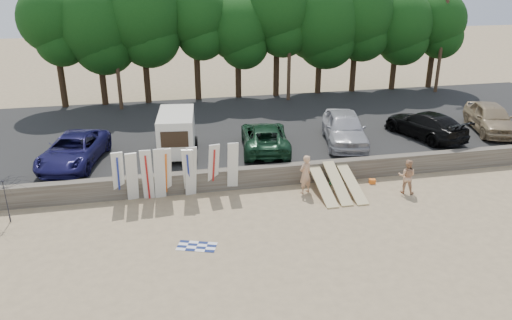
% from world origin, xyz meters
% --- Properties ---
extents(ground, '(120.00, 120.00, 0.00)m').
position_xyz_m(ground, '(0.00, 0.00, 0.00)').
color(ground, tan).
rests_on(ground, ground).
extents(seawall, '(44.00, 0.50, 1.00)m').
position_xyz_m(seawall, '(0.00, 3.00, 0.50)').
color(seawall, '#6B6356').
rests_on(seawall, ground).
extents(parking_lot, '(44.00, 14.50, 0.70)m').
position_xyz_m(parking_lot, '(0.00, 10.50, 0.35)').
color(parking_lot, '#282828').
rests_on(parking_lot, ground).
extents(treeline, '(32.74, 6.12, 9.09)m').
position_xyz_m(treeline, '(-0.16, 17.54, 6.39)').
color(treeline, '#382616').
rests_on(treeline, parking_lot).
extents(utility_poles, '(25.80, 0.26, 9.00)m').
position_xyz_m(utility_poles, '(2.00, 16.00, 5.43)').
color(utility_poles, '#473321').
rests_on(utility_poles, parking_lot).
extents(box_trailer, '(2.36, 3.75, 2.27)m').
position_xyz_m(box_trailer, '(-6.73, 6.26, 1.97)').
color(box_trailer, beige).
rests_on(box_trailer, parking_lot).
extents(car_0, '(3.61, 5.75, 1.48)m').
position_xyz_m(car_0, '(-11.89, 6.00, 1.44)').
color(car_0, '#17154A').
rests_on(car_0, parking_lot).
extents(car_1, '(3.13, 5.50, 1.45)m').
position_xyz_m(car_1, '(-2.06, 6.06, 1.42)').
color(car_1, '#12331E').
rests_on(car_1, parking_lot).
extents(car_2, '(3.25, 5.65, 1.81)m').
position_xyz_m(car_2, '(2.50, 6.11, 1.60)').
color(car_2, '#B2B1B7').
rests_on(car_2, parking_lot).
extents(car_3, '(3.55, 5.63, 1.52)m').
position_xyz_m(car_3, '(7.49, 6.17, 1.46)').
color(car_3, black).
rests_on(car_3, parking_lot).
extents(car_4, '(3.33, 5.35, 1.70)m').
position_xyz_m(car_4, '(11.84, 6.33, 1.55)').
color(car_4, '#9E8764').
rests_on(car_4, parking_lot).
extents(surfboard_upright_0, '(0.61, 0.83, 2.52)m').
position_xyz_m(surfboard_upright_0, '(-9.59, 2.62, 1.26)').
color(surfboard_upright_0, silver).
rests_on(surfboard_upright_0, ground).
extents(surfboard_upright_1, '(0.60, 0.82, 2.52)m').
position_xyz_m(surfboard_upright_1, '(-8.99, 2.40, 1.26)').
color(surfboard_upright_1, silver).
rests_on(surfboard_upright_1, ground).
extents(surfboard_upright_2, '(0.53, 0.60, 2.56)m').
position_xyz_m(surfboard_upright_2, '(-8.32, 2.44, 1.28)').
color(surfboard_upright_2, silver).
rests_on(surfboard_upright_2, ground).
extents(surfboard_upright_3, '(0.56, 0.59, 2.57)m').
position_xyz_m(surfboard_upright_3, '(-7.76, 2.46, 1.28)').
color(surfboard_upright_3, silver).
rests_on(surfboard_upright_3, ground).
extents(surfboard_upright_4, '(0.60, 0.76, 2.54)m').
position_xyz_m(surfboard_upright_4, '(-7.48, 2.55, 1.27)').
color(surfboard_upright_4, silver).
rests_on(surfboard_upright_4, ground).
extents(surfboard_upright_5, '(0.59, 0.68, 2.55)m').
position_xyz_m(surfboard_upright_5, '(-6.35, 2.42, 1.28)').
color(surfboard_upright_5, silver).
rests_on(surfboard_upright_5, ground).
extents(surfboard_upright_6, '(0.61, 0.91, 2.50)m').
position_xyz_m(surfboard_upright_6, '(-6.46, 2.44, 1.25)').
color(surfboard_upright_6, silver).
rests_on(surfboard_upright_6, ground).
extents(surfboard_upright_7, '(0.60, 0.75, 2.54)m').
position_xyz_m(surfboard_upright_7, '(-5.29, 2.65, 1.27)').
color(surfboard_upright_7, silver).
rests_on(surfboard_upright_7, ground).
extents(surfboard_upright_8, '(0.51, 0.57, 2.56)m').
position_xyz_m(surfboard_upright_8, '(-4.39, 2.57, 1.28)').
color(surfboard_upright_8, silver).
rests_on(surfboard_upright_8, ground).
extents(surfboard_low_0, '(0.56, 2.90, 0.90)m').
position_xyz_m(surfboard_low_0, '(-0.33, 1.35, 0.45)').
color(surfboard_low_0, '#D1BC84').
rests_on(surfboard_low_0, ground).
extents(surfboard_low_1, '(0.56, 2.84, 1.10)m').
position_xyz_m(surfboard_low_1, '(0.37, 1.38, 0.55)').
color(surfboard_low_1, '#D1BC84').
rests_on(surfboard_low_1, ground).
extents(surfboard_low_2, '(0.56, 2.90, 0.89)m').
position_xyz_m(surfboard_low_2, '(1.10, 1.35, 0.44)').
color(surfboard_low_2, '#D1BC84').
rests_on(surfboard_low_2, ground).
extents(beachgoer_a, '(0.82, 0.71, 1.89)m').
position_xyz_m(beachgoer_a, '(-1.08, 1.77, 0.95)').
color(beachgoer_a, tan).
rests_on(beachgoer_a, ground).
extents(beachgoer_b, '(1.02, 0.96, 1.67)m').
position_xyz_m(beachgoer_b, '(3.60, 0.81, 0.84)').
color(beachgoer_b, tan).
rests_on(beachgoer_b, ground).
extents(cooler, '(0.46, 0.41, 0.32)m').
position_xyz_m(cooler, '(0.64, 2.40, 0.16)').
color(cooler, '#238144').
rests_on(cooler, ground).
extents(gear_bag, '(0.34, 0.31, 0.22)m').
position_xyz_m(gear_bag, '(2.50, 2.10, 0.11)').
color(gear_bag, orange).
rests_on(gear_bag, ground).
extents(beach_towel, '(1.91, 1.91, 0.00)m').
position_xyz_m(beach_towel, '(-6.58, -2.01, 0.01)').
color(beach_towel, white).
rests_on(beach_towel, ground).
extents(beach_umbrella, '(3.08, 3.09, 2.00)m').
position_xyz_m(beach_umbrella, '(-14.05, 1.64, 1.00)').
color(beach_umbrella, black).
rests_on(beach_umbrella, ground).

